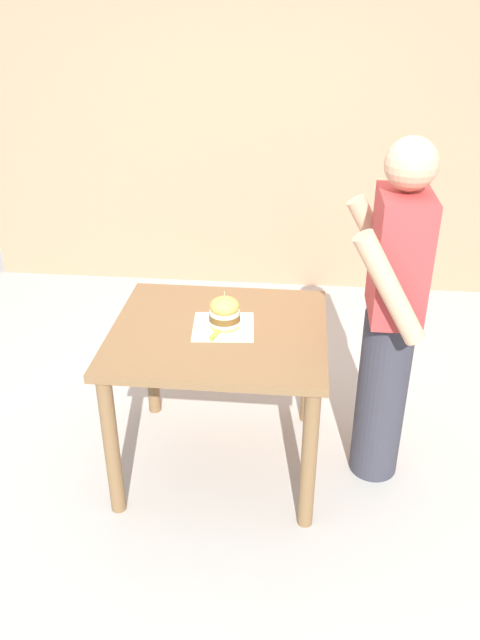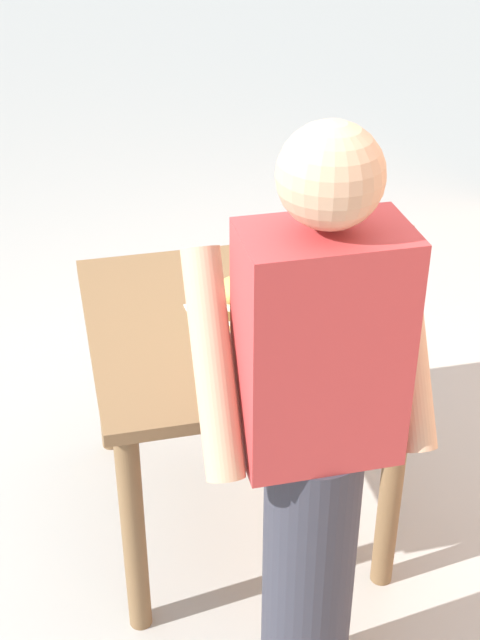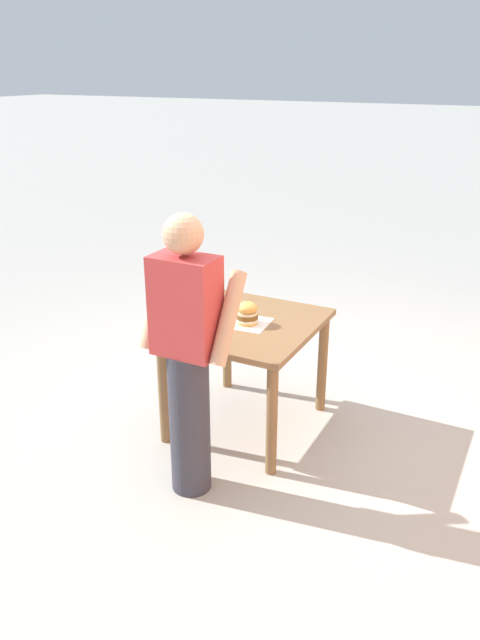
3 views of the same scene
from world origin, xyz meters
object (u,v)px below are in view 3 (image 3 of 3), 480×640
object	(u,v)px
pickle_spear	(235,317)
sandwich	(247,313)
patio_table	(247,340)
diner_across_table	(188,355)

from	to	relation	value
pickle_spear	sandwich	bearing A→B (deg)	162.53
patio_table	diner_across_table	world-z (taller)	diner_across_table
pickle_spear	diner_across_table	bearing A→B (deg)	98.26
sandwich	pickle_spear	size ratio (longest dim) A/B	2.42
patio_table	diner_across_table	size ratio (longest dim) A/B	0.60
patio_table	sandwich	world-z (taller)	sandwich
sandwich	pickle_spear	bearing A→B (deg)	-17.47
patio_table	sandwich	distance (m)	0.21
patio_table	sandwich	xyz separation A→B (m)	(-0.02, 0.03, 0.21)
sandwich	pickle_spear	world-z (taller)	sandwich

